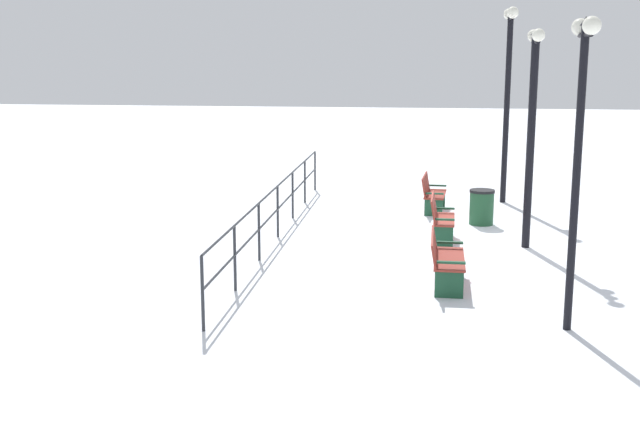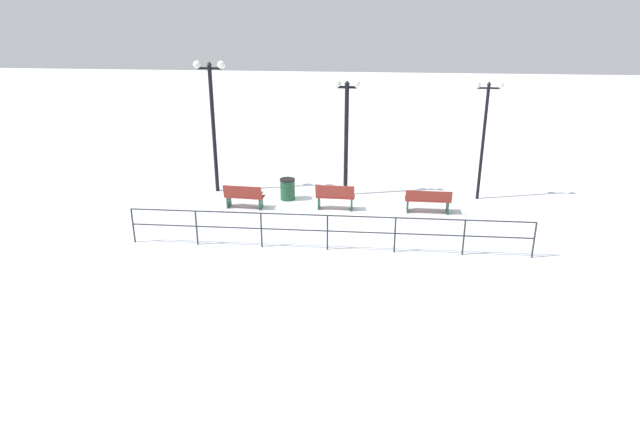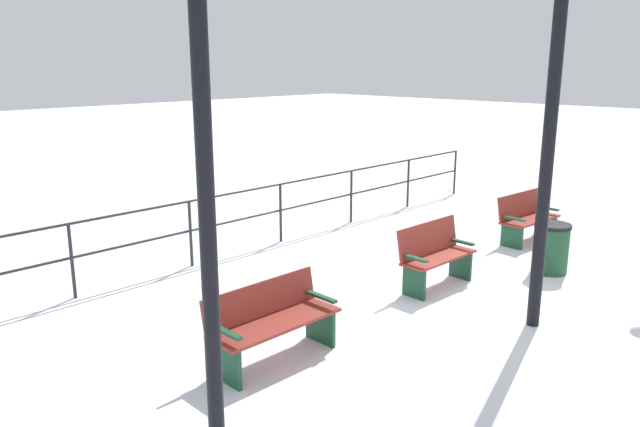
% 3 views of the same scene
% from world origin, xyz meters
% --- Properties ---
extents(ground_plane, '(80.00, 80.00, 0.00)m').
position_xyz_m(ground_plane, '(0.00, 0.00, 0.00)').
color(ground_plane, white).
rests_on(ground_plane, ground).
extents(bench_nearest, '(0.59, 1.59, 0.87)m').
position_xyz_m(bench_nearest, '(0.01, -3.24, 0.46)').
color(bench_nearest, maroon).
rests_on(bench_nearest, ground).
extents(bench_second, '(0.53, 1.38, 0.96)m').
position_xyz_m(bench_second, '(-0.00, 0.00, 0.50)').
color(bench_second, maroon).
rests_on(bench_second, ground).
extents(bench_third, '(0.64, 1.43, 0.90)m').
position_xyz_m(bench_third, '(-0.15, 3.25, 0.45)').
color(bench_third, maroon).
rests_on(bench_third, ground).
extents(lamppost_near, '(0.24, 1.04, 4.34)m').
position_xyz_m(lamppost_near, '(1.70, -5.24, 2.94)').
color(lamppost_near, black).
rests_on(lamppost_near, ground).
extents(lamppost_middle, '(0.25, 0.94, 4.30)m').
position_xyz_m(lamppost_middle, '(1.70, -0.28, 2.70)').
color(lamppost_middle, black).
rests_on(lamppost_middle, ground).
extents(lamppost_far, '(0.29, 1.18, 4.95)m').
position_xyz_m(lamppost_far, '(1.70, 4.72, 3.27)').
color(lamppost_far, black).
rests_on(lamppost_far, ground).
extents(waterfront_railing, '(0.05, 11.97, 1.11)m').
position_xyz_m(waterfront_railing, '(-3.41, 0.00, 0.75)').
color(waterfront_railing, '#26282D').
rests_on(waterfront_railing, ground).
extents(trash_bin, '(0.57, 0.57, 0.80)m').
position_xyz_m(trash_bin, '(0.96, 1.84, 0.40)').
color(trash_bin, '#1E4C2D').
rests_on(trash_bin, ground).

